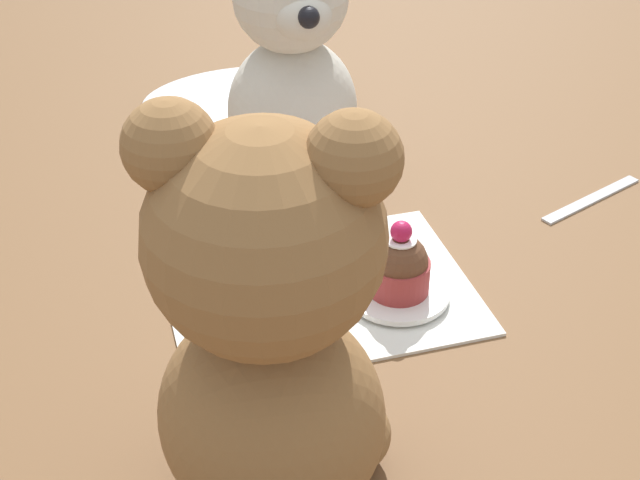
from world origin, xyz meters
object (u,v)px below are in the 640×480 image
Objects in this scene: saucer_plate at (398,291)px; teddy_bear_cream at (293,70)px; cupcake_near_tan_bear at (399,266)px; cupcake_near_cream_bear at (296,238)px; teaspoon at (592,198)px; teddy_bear_tan at (270,335)px.

teddy_bear_cream is at bearing 97.67° from saucer_plate.
teddy_bear_cream is 0.26m from saucer_plate.
cupcake_near_tan_bear is (0.03, -0.23, -0.09)m from teddy_bear_cream.
cupcake_near_cream_bear is 0.10m from saucer_plate.
cupcake_near_cream_bear reaches higher than saucer_plate.
teddy_bear_cream is at bearing -46.37° from teaspoon.
teddy_bear_tan reaches higher than teaspoon.
cupcake_near_tan_bear is (0.00, 0.00, 0.03)m from saucer_plate.
cupcake_near_cream_bear is 0.32m from teaspoon.
teddy_bear_tan is 4.21× the size of cupcake_near_tan_bear.
cupcake_near_cream_bear is (-0.04, -0.16, -0.09)m from teddy_bear_cream.
teaspoon is at bearing 21.79° from cupcake_near_tan_bear.
cupcake_near_tan_bear is (0.07, -0.07, 0.00)m from cupcake_near_cream_bear.
teddy_bear_tan is 0.26m from cupcake_near_tan_bear.
teddy_bear_tan is at bearing 13.98° from teaspoon.
teaspoon is at bearing 4.71° from cupcake_near_cream_bear.
teaspoon is (0.25, 0.10, -0.01)m from saucer_plate.
teddy_bear_cream is at bearing 97.67° from cupcake_near_tan_bear.
teddy_bear_tan reaches higher than saucer_plate.
teddy_bear_tan is 3.22× the size of saucer_plate.
teaspoon is at bearing 21.79° from saucer_plate.
teddy_bear_cream is at bearing 75.93° from cupcake_near_cream_bear.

